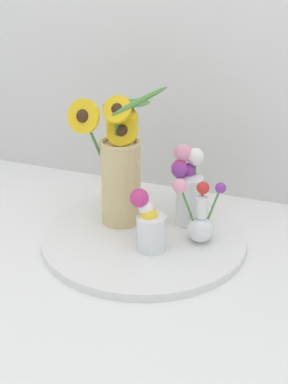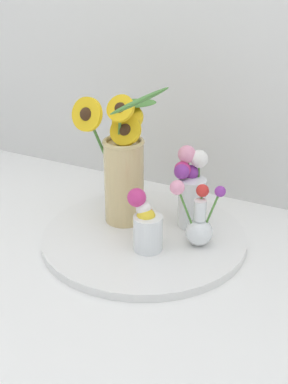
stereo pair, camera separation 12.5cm
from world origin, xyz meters
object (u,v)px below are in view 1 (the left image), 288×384
(vase_small_center, at_px, (150,224))
(vase_bulb_right, at_px, (200,218))
(mason_jar_sunflowers, at_px, (120,168))
(vase_small_back, at_px, (188,186))
(serving_tray, at_px, (144,237))

(vase_small_center, relative_size, vase_bulb_right, 0.85)
(mason_jar_sunflowers, height_order, vase_bulb_right, mason_jar_sunflowers)
(vase_bulb_right, bearing_deg, vase_small_center, -144.37)
(vase_bulb_right, relative_size, vase_small_back, 0.85)
(serving_tray, distance_m, vase_small_center, 0.10)
(mason_jar_sunflowers, xyz_separation_m, vase_small_back, (0.16, 0.05, -0.05))
(serving_tray, bearing_deg, vase_small_back, 52.00)
(serving_tray, relative_size, vase_bulb_right, 2.91)
(serving_tray, distance_m, mason_jar_sunflowers, 0.18)
(vase_small_back, bearing_deg, serving_tray, -128.00)
(vase_small_center, xyz_separation_m, vase_bulb_right, (0.10, 0.07, -0.00))
(mason_jar_sunflowers, relative_size, vase_bulb_right, 2.17)
(vase_bulb_right, distance_m, vase_small_back, 0.11)
(vase_small_center, relative_size, vase_small_back, 0.72)
(mason_jar_sunflowers, height_order, vase_small_back, mason_jar_sunflowers)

